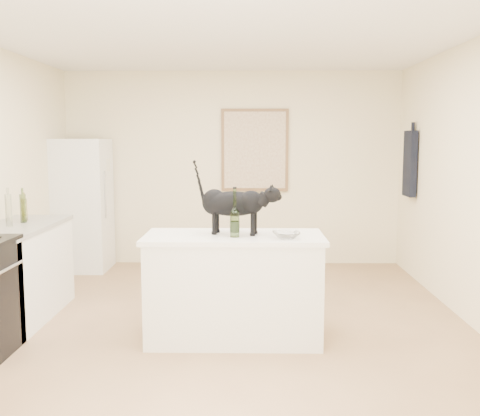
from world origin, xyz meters
The scene contains 17 objects.
floor centered at (0.00, 0.00, 0.00)m, with size 5.50×5.50×0.00m, color #A57F58.
ceiling centered at (0.00, 0.00, 2.60)m, with size 5.50×5.50×0.00m, color white.
wall_back centered at (0.00, 2.75, 1.30)m, with size 4.50×4.50×0.00m, color beige.
wall_front centered at (0.00, -2.75, 1.30)m, with size 4.50×4.50×0.00m, color beige.
island_base centered at (0.10, -0.20, 0.43)m, with size 1.44×0.67×0.86m, color white.
island_top centered at (0.10, -0.20, 0.88)m, with size 1.50×0.70×0.04m, color white.
left_cabinets centered at (-1.95, 0.30, 0.43)m, with size 0.60×1.40×0.86m, color white.
left_countertop centered at (-1.95, 0.30, 0.88)m, with size 0.62×1.44×0.04m, color gray.
fridge centered at (-1.95, 2.35, 0.85)m, with size 0.68×0.68×1.70m, color white.
artwork_frame centered at (0.30, 2.72, 1.55)m, with size 0.90×0.03×1.10m, color brown.
artwork_canvas centered at (0.30, 2.70, 1.55)m, with size 0.82×0.00×1.02m, color beige.
hanging_garment centered at (2.19, 2.05, 1.40)m, with size 0.08×0.34×0.80m, color black.
black_cat centered at (0.09, -0.17, 1.13)m, with size 0.66×0.20×0.46m, color black, non-canonical shape.
wine_bottle centered at (0.11, -0.31, 1.08)m, with size 0.08×0.08×0.36m, color #345B24.
glass_bowl centered at (0.53, -0.37, 0.93)m, with size 0.22×0.22×0.05m, color silver.
fridge_paper centered at (-1.60, 2.39, 1.36)m, with size 0.00×0.13×0.17m, color silver.
counter_bottle_cluster centered at (-1.96, 0.39, 1.03)m, with size 0.10×0.44×0.30m.
Camera 1 is at (0.23, -4.80, 1.69)m, focal length 41.75 mm.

